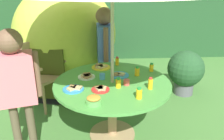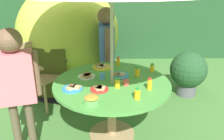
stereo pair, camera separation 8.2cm
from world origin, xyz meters
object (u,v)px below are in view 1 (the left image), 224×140
at_px(garden_table, 112,93).
at_px(child_in_blue_shirt, 105,44).
at_px(plate_back_edge, 87,76).
at_px(cup_far, 102,76).
at_px(snack_bowl, 94,100).
at_px(child_in_pink_shirt, 16,79).
at_px(juice_bottle_near_left, 151,67).
at_px(plate_far_right, 101,67).
at_px(cup_near, 127,82).
at_px(potted_plant, 186,70).
at_px(juice_bottle_spot_a, 118,83).
at_px(juice_bottle_center_front, 117,61).
at_px(plate_front_edge, 74,89).
at_px(dome_tent, 66,34).
at_px(wooden_chair, 41,70).
at_px(juice_bottle_mid_right, 150,84).
at_px(juice_bottle_far_left, 139,93).
at_px(plate_center_back, 100,89).
at_px(plate_near_right, 119,75).
at_px(juice_bottle_mid_left, 137,71).

relative_size(garden_table, child_in_blue_shirt, 0.92).
xyz_separation_m(plate_back_edge, cup_far, (0.18, -0.06, 0.02)).
bearing_deg(snack_bowl, garden_table, 66.80).
bearing_deg(snack_bowl, child_in_pink_shirt, 163.50).
bearing_deg(juice_bottle_near_left, cup_far, -161.41).
bearing_deg(plate_far_right, cup_near, -62.67).
height_order(potted_plant, plate_far_right, plate_far_right).
height_order(garden_table, plate_far_right, plate_far_right).
relative_size(juice_bottle_near_left, juice_bottle_spot_a, 0.94).
bearing_deg(juice_bottle_near_left, juice_bottle_center_front, 149.26).
distance_m(plate_front_edge, juice_bottle_center_front, 0.87).
bearing_deg(cup_far, snack_bowl, -99.17).
relative_size(plate_far_right, cup_near, 3.61).
bearing_deg(child_in_pink_shirt, dome_tent, 69.12).
xyz_separation_m(wooden_chair, juice_bottle_spot_a, (1.04, -0.99, 0.22)).
distance_m(dome_tent, cup_far, 1.76).
height_order(child_in_blue_shirt, juice_bottle_spot_a, child_in_blue_shirt).
height_order(child_in_blue_shirt, juice_bottle_mid_right, child_in_blue_shirt).
relative_size(garden_table, juice_bottle_spot_a, 11.53).
xyz_separation_m(garden_table, child_in_pink_shirt, (-0.95, -0.24, 0.31)).
distance_m(child_in_pink_shirt, juice_bottle_near_left, 1.55).
distance_m(wooden_chair, juice_bottle_center_front, 1.15).
bearing_deg(child_in_pink_shirt, plate_back_edge, 16.48).
bearing_deg(child_in_pink_shirt, juice_bottle_spot_a, -8.34).
bearing_deg(juice_bottle_far_left, plate_far_right, 113.16).
height_order(dome_tent, plate_front_edge, dome_tent).
relative_size(juice_bottle_far_left, juice_bottle_center_front, 1.01).
relative_size(potted_plant, plate_center_back, 3.83).
distance_m(child_in_blue_shirt, snack_bowl, 1.38).
relative_size(garden_table, dome_tent, 0.57).
relative_size(snack_bowl, juice_bottle_far_left, 1.34).
distance_m(wooden_chair, juice_bottle_spot_a, 1.46).
bearing_deg(juice_bottle_center_front, potted_plant, 23.48).
distance_m(garden_table, juice_bottle_near_left, 0.61).
relative_size(wooden_chair, plate_near_right, 4.32).
bearing_deg(cup_near, plate_near_right, 102.41).
distance_m(child_in_blue_shirt, cup_far, 0.83).
bearing_deg(juice_bottle_spot_a, plate_near_right, 82.98).
xyz_separation_m(juice_bottle_mid_left, juice_bottle_mid_right, (0.08, -0.36, 0.01)).
relative_size(garden_table, juice_bottle_near_left, 12.27).
height_order(snack_bowl, juice_bottle_spot_a, juice_bottle_spot_a).
xyz_separation_m(juice_bottle_center_front, juice_bottle_mid_left, (0.21, -0.37, -0.00)).
relative_size(snack_bowl, cup_far, 2.30).
height_order(dome_tent, juice_bottle_center_front, dome_tent).
relative_size(juice_bottle_center_front, cup_near, 1.68).
bearing_deg(wooden_chair, juice_bottle_mid_right, -86.42).
bearing_deg(plate_front_edge, plate_center_back, -5.37).
bearing_deg(plate_back_edge, plate_far_right, 60.43).
xyz_separation_m(cup_near, cup_far, (-0.26, 0.17, 0.00)).
distance_m(potted_plant, plate_near_right, 1.46).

